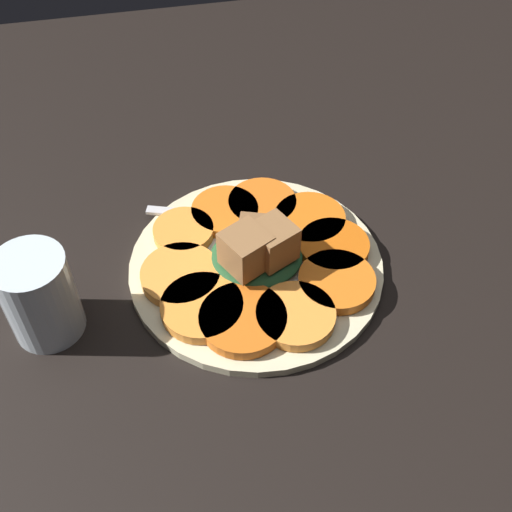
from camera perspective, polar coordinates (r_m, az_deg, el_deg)
table_slab at (r=69.63cm, az=0.00°, el=-1.71°), size 120.00×120.00×2.00cm
plate at (r=68.47cm, az=0.00°, el=-0.88°), size 26.98×26.98×1.05cm
carrot_slice_0 at (r=71.86cm, az=4.79°, el=3.24°), size 7.94×7.94×1.18cm
carrot_slice_1 at (r=73.45cm, az=0.57°, el=4.65°), size 7.79×7.79×1.18cm
carrot_slice_2 at (r=72.62cm, az=-2.78°, el=3.96°), size 7.58×7.58×1.18cm
carrot_slice_3 at (r=70.77cm, az=-6.46°, el=2.19°), size 6.66×6.66×1.18cm
carrot_slice_4 at (r=66.55cm, az=-6.72°, el=-1.70°), size 8.28×8.28×1.18cm
carrot_slice_5 at (r=63.72cm, az=-4.82°, el=-4.55°), size 8.25×8.25×1.18cm
carrot_slice_6 at (r=62.61cm, az=-1.17°, el=-5.65°), size 8.64×8.64×1.18cm
carrot_slice_7 at (r=63.00cm, az=3.54°, el=-5.30°), size 7.86×7.86×1.18cm
carrot_slice_8 at (r=66.07cm, az=7.19°, el=-2.25°), size 7.93×7.93×1.18cm
carrot_slice_9 at (r=69.53cm, az=6.83°, el=1.08°), size 7.63×7.63×1.18cm
center_pile at (r=65.96cm, az=0.07°, el=0.53°), size 9.88×8.89×5.97cm
fork at (r=72.41cm, az=-1.69°, el=3.42°), size 19.28×8.08×0.40cm
water_glass at (r=63.75cm, az=-18.70°, el=-3.39°), size 6.89×6.89×9.57cm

